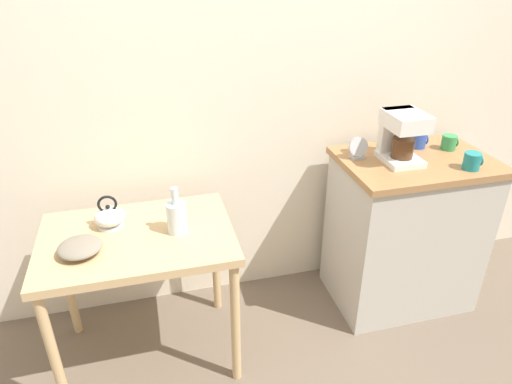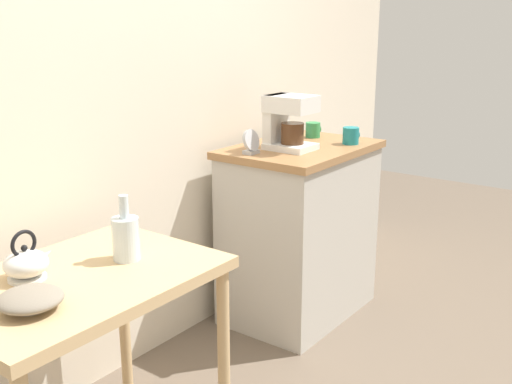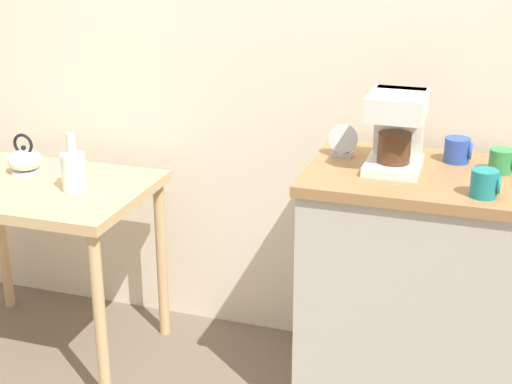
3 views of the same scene
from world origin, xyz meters
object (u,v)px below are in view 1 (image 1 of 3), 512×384
(glass_carafe_vase, at_px, (177,216))
(table_clock, at_px, (358,149))
(teakettle, at_px, (110,217))
(mug_blue, at_px, (418,140))
(coffee_maker, at_px, (401,134))
(bowl_stoneware, at_px, (80,247))
(mug_tall_green, at_px, (449,142))
(mug_dark_teal, at_px, (472,161))

(glass_carafe_vase, xyz_separation_m, table_clock, (0.96, 0.20, 0.14))
(teakettle, relative_size, mug_blue, 1.80)
(glass_carafe_vase, xyz_separation_m, coffee_maker, (1.16, 0.13, 0.23))
(bowl_stoneware, relative_size, teakettle, 1.09)
(mug_tall_green, relative_size, mug_dark_teal, 0.95)
(mug_blue, bearing_deg, mug_tall_green, -25.25)
(table_clock, bearing_deg, bowl_stoneware, -168.82)
(glass_carafe_vase, distance_m, coffee_maker, 1.19)
(coffee_maker, distance_m, mug_dark_teal, 0.37)
(teakettle, bearing_deg, mug_blue, 4.77)
(glass_carafe_vase, height_order, table_clock, table_clock)
(teakettle, xyz_separation_m, mug_blue, (1.64, 0.14, 0.16))
(coffee_maker, height_order, mug_dark_teal, coffee_maker)
(teakettle, distance_m, glass_carafe_vase, 0.32)
(mug_tall_green, height_order, table_clock, table_clock)
(mug_dark_teal, distance_m, mug_blue, 0.33)
(teakettle, distance_m, mug_blue, 1.66)
(teakettle, xyz_separation_m, coffee_maker, (1.45, 0.01, 0.26))
(mug_dark_teal, relative_size, mug_blue, 0.95)
(teakettle, bearing_deg, table_clock, 3.62)
(bowl_stoneware, height_order, mug_dark_teal, mug_dark_teal)
(coffee_maker, relative_size, table_clock, 2.25)
(glass_carafe_vase, distance_m, mug_dark_teal, 1.46)
(teakettle, distance_m, mug_tall_green, 1.80)
(teakettle, height_order, coffee_maker, coffee_maker)
(mug_tall_green, xyz_separation_m, table_clock, (-0.53, 0.01, 0.01))
(glass_carafe_vase, relative_size, mug_dark_teal, 2.52)
(coffee_maker, relative_size, mug_tall_green, 3.09)
(mug_blue, bearing_deg, table_clock, -171.52)
(bowl_stoneware, distance_m, coffee_maker, 1.61)
(mug_tall_green, height_order, mug_blue, mug_blue)
(mug_tall_green, bearing_deg, mug_blue, 154.75)
(mug_dark_teal, xyz_separation_m, table_clock, (-0.49, 0.26, 0.01))
(coffee_maker, distance_m, table_clock, 0.22)
(coffee_maker, bearing_deg, glass_carafe_vase, -173.48)
(mug_tall_green, xyz_separation_m, mug_dark_teal, (-0.04, -0.25, 0.00))
(mug_tall_green, distance_m, mug_dark_teal, 0.25)
(bowl_stoneware, bearing_deg, teakettle, 58.15)
(mug_dark_teal, bearing_deg, mug_blue, 107.65)
(bowl_stoneware, height_order, mug_blue, mug_blue)
(bowl_stoneware, xyz_separation_m, teakettle, (0.12, 0.19, 0.02))
(mug_tall_green, bearing_deg, mug_dark_teal, -100.19)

